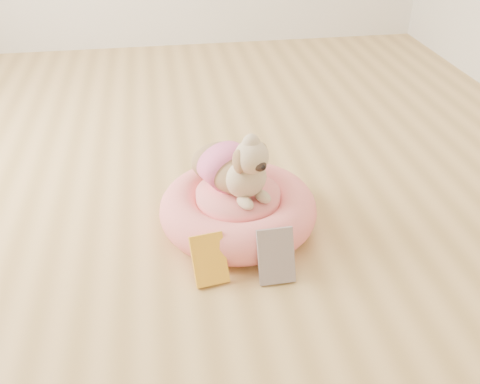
{
  "coord_description": "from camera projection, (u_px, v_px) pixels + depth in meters",
  "views": [
    {
      "loc": [
        -0.1,
        -1.94,
        1.31
      ],
      "look_at": [
        0.18,
        -0.23,
        0.19
      ],
      "focal_mm": 40.0,
      "sensor_mm": 36.0,
      "label": 1
    }
  ],
  "objects": [
    {
      "name": "book_yellow",
      "position": [
        209.0,
        259.0,
        1.89
      ],
      "size": [
        0.14,
        0.13,
        0.17
      ],
      "primitive_type": "cube",
      "rotation": [
        -0.56,
        0.0,
        0.15
      ],
      "color": "#FFF11A",
      "rests_on": "floor"
    },
    {
      "name": "pet_bed",
      "position": [
        238.0,
        209.0,
        2.16
      ],
      "size": [
        0.63,
        0.63,
        0.16
      ],
      "color": "#FD6378",
      "rests_on": "floor"
    },
    {
      "name": "dog",
      "position": [
        235.0,
        157.0,
        2.05
      ],
      "size": [
        0.41,
        0.48,
        0.29
      ],
      "primitive_type": null,
      "rotation": [
        0.0,
        0.0,
        0.42
      ],
      "color": "brown",
      "rests_on": "pet_bed"
    },
    {
      "name": "floor",
      "position": [
        192.0,
        204.0,
        2.33
      ],
      "size": [
        4.5,
        4.5,
        0.0
      ],
      "primitive_type": "plane",
      "color": "tan",
      "rests_on": "ground"
    },
    {
      "name": "book_white",
      "position": [
        276.0,
        256.0,
        1.89
      ],
      "size": [
        0.13,
        0.1,
        0.19
      ],
      "primitive_type": "cube",
      "rotation": [
        -0.44,
        0.0,
        0.02
      ],
      "color": "white",
      "rests_on": "floor"
    }
  ]
}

